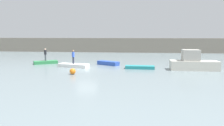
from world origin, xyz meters
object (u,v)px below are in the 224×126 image
at_px(motorboat, 193,63).
at_px(rowboat_white, 73,65).
at_px(rowboat_green, 46,62).
at_px(person_blue_shirt, 73,56).
at_px(person_dark_shirt, 45,54).
at_px(rowboat_teal, 140,67).
at_px(rowboat_blue, 108,63).
at_px(mooring_buoy, 73,71).

bearing_deg(motorboat, rowboat_white, 177.41).
height_order(rowboat_green, person_blue_shirt, person_blue_shirt).
bearing_deg(person_dark_shirt, rowboat_teal, -13.47).
distance_m(rowboat_teal, person_blue_shirt, 8.35).
xyz_separation_m(motorboat, rowboat_teal, (-6.08, 0.20, -0.66)).
height_order(motorboat, person_blue_shirt, motorboat).
distance_m(rowboat_blue, person_blue_shirt, 4.88).
distance_m(rowboat_green, rowboat_teal, 13.37).
relative_size(rowboat_green, rowboat_white, 0.82).
height_order(motorboat, rowboat_teal, motorboat).
distance_m(motorboat, mooring_buoy, 13.69).
height_order(motorboat, rowboat_green, motorboat).
distance_m(motorboat, rowboat_teal, 6.12).
relative_size(motorboat, person_dark_shirt, 3.11).
bearing_deg(motorboat, person_blue_shirt, 177.41).
bearing_deg(person_blue_shirt, rowboat_teal, -3.11).
distance_m(rowboat_blue, mooring_buoy, 7.75).
bearing_deg(mooring_buoy, rowboat_teal, 32.17).
distance_m(motorboat, person_blue_shirt, 14.36).
distance_m(rowboat_teal, person_dark_shirt, 13.42).
height_order(rowboat_blue, mooring_buoy, mooring_buoy).
bearing_deg(rowboat_teal, rowboat_blue, 146.74).
bearing_deg(rowboat_white, person_blue_shirt, -77.31).
xyz_separation_m(motorboat, person_dark_shirt, (-19.08, 3.31, 0.53)).
height_order(rowboat_white, person_dark_shirt, person_dark_shirt).
bearing_deg(motorboat, mooring_buoy, -162.25).
distance_m(rowboat_blue, rowboat_teal, 5.06).
relative_size(rowboat_blue, mooring_buoy, 4.93).
height_order(motorboat, rowboat_blue, motorboat).
relative_size(rowboat_green, rowboat_blue, 1.03).
xyz_separation_m(motorboat, rowboat_blue, (-10.25, 3.07, -0.59)).
xyz_separation_m(motorboat, rowboat_white, (-14.33, 0.65, -0.63)).
bearing_deg(person_dark_shirt, person_blue_shirt, -29.31).
height_order(person_dark_shirt, person_blue_shirt, person_blue_shirt).
relative_size(rowboat_white, rowboat_teal, 1.12).
bearing_deg(rowboat_white, rowboat_green, 163.38).
bearing_deg(person_blue_shirt, mooring_buoy, -74.89).
distance_m(rowboat_green, rowboat_white, 5.45).
height_order(rowboat_blue, rowboat_teal, rowboat_blue).
relative_size(rowboat_teal, person_dark_shirt, 1.99).
height_order(rowboat_teal, mooring_buoy, mooring_buoy).
distance_m(rowboat_white, mooring_buoy, 4.99).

